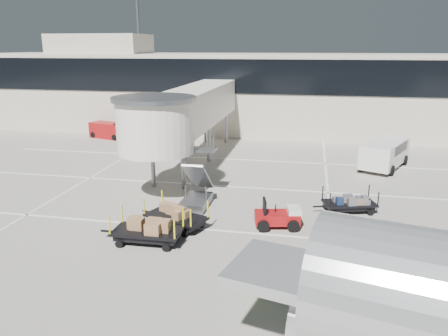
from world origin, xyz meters
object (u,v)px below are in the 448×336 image
at_px(baggage_tug, 278,217).
at_px(box_cart_far, 176,216).
at_px(belt_loader, 109,130).
at_px(ground_worker, 253,267).
at_px(suitcase_cart, 350,203).
at_px(minivan, 385,152).
at_px(box_cart_near, 148,231).

relative_size(baggage_tug, box_cart_far, 0.64).
bearing_deg(belt_loader, ground_worker, -36.99).
relative_size(baggage_tug, ground_worker, 1.24).
relative_size(baggage_tug, belt_loader, 0.56).
relative_size(suitcase_cart, box_cart_far, 0.91).
distance_m(box_cart_far, minivan, 18.23).
relative_size(suitcase_cart, ground_worker, 1.77).
height_order(baggage_tug, minivan, minivan).
bearing_deg(minivan, ground_worker, -86.66).
bearing_deg(box_cart_near, suitcase_cart, 30.86).
xyz_separation_m(suitcase_cart, ground_worker, (-4.11, -8.96, 0.48)).
relative_size(box_cart_near, ground_worker, 1.98).
bearing_deg(belt_loader, minivan, 3.96).
bearing_deg(baggage_tug, ground_worker, -106.09).
bearing_deg(ground_worker, belt_loader, 95.42).
bearing_deg(box_cart_near, baggage_tug, 26.55).
xyz_separation_m(suitcase_cart, belt_loader, (-21.78, 16.09, 0.25)).
relative_size(box_cart_far, belt_loader, 0.87).
relative_size(box_cart_far, minivan, 0.66).
distance_m(box_cart_far, belt_loader, 23.88).
bearing_deg(baggage_tug, belt_loader, 121.88).
relative_size(box_cart_near, box_cart_far, 1.02).
bearing_deg(suitcase_cart, box_cart_far, -172.42).
height_order(ground_worker, minivan, minivan).
bearing_deg(box_cart_far, suitcase_cart, 45.92).
distance_m(baggage_tug, minivan, 14.53).
relative_size(ground_worker, minivan, 0.34).
bearing_deg(suitcase_cart, belt_loader, 127.10).
xyz_separation_m(suitcase_cart, box_cart_near, (-9.37, -5.84, 0.09)).
height_order(box_cart_far, belt_loader, belt_loader).
height_order(suitcase_cart, belt_loader, belt_loader).
xyz_separation_m(box_cart_near, ground_worker, (5.26, -3.12, 0.39)).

